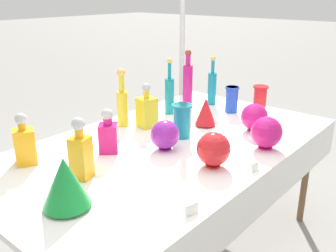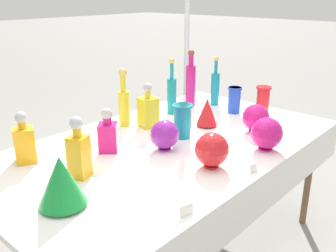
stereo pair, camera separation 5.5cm
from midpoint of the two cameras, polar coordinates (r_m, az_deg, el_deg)
display_table at (r=2.08m, az=1.31°, el=-3.98°), size 2.01×1.16×0.76m
tall_bottle_0 at (r=2.77m, az=7.76°, el=5.95°), size 0.06×0.06×0.36m
tall_bottle_1 at (r=2.73m, az=4.04°, el=6.65°), size 0.07×0.07×0.41m
tall_bottle_2 at (r=2.32m, az=-6.07°, el=3.59°), size 0.07×0.07×0.36m
tall_bottle_3 at (r=2.54m, az=1.19°, el=4.99°), size 0.06×0.06×0.38m
square_decanter_0 at (r=2.30m, az=-2.37°, el=2.43°), size 0.12×0.12×0.28m
square_decanter_1 at (r=1.96m, az=-8.34°, el=-1.17°), size 0.13×0.13×0.24m
square_decanter_2 at (r=1.70m, az=-12.57°, el=-3.80°), size 0.10×0.10×0.29m
square_decanter_3 at (r=1.94m, az=-20.31°, el=-2.32°), size 0.13×0.13×0.26m
slender_vase_0 at (r=2.65m, az=14.84°, el=4.02°), size 0.11×0.11×0.19m
slender_vase_1 at (r=2.61m, az=10.67°, el=4.05°), size 0.10×0.10×0.18m
slender_vase_2 at (r=2.13m, az=2.86°, el=0.98°), size 0.12×0.12×0.19m
fluted_vase_0 at (r=1.50m, az=-14.96°, el=-8.08°), size 0.19×0.19×0.21m
fluted_vase_1 at (r=2.32m, az=6.64°, el=2.17°), size 0.13×0.13×0.18m
round_bowl_0 at (r=1.79m, az=7.58°, el=-3.60°), size 0.16×0.16×0.17m
round_bowl_1 at (r=2.04m, az=15.58°, el=-1.09°), size 0.17×0.17×0.18m
round_bowl_2 at (r=1.97m, az=0.26°, el=-1.33°), size 0.15×0.15×0.16m
round_bowl_3 at (r=2.28m, az=13.90°, el=1.24°), size 0.16×0.16×0.17m
price_tag_left at (r=1.80m, az=13.78°, el=-6.22°), size 0.05×0.03×0.04m
price_tag_center at (r=1.44m, az=3.91°, el=-12.64°), size 0.06×0.03×0.04m
price_tag_right at (r=1.47m, az=4.17°, el=-12.10°), size 0.05×0.01×0.03m
cardboard_box_behind_left at (r=3.29m, az=-13.53°, el=-5.62°), size 0.56×0.40×0.42m
canopy_pole at (r=3.41m, az=3.26°, el=8.09°), size 0.18×0.18×2.22m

